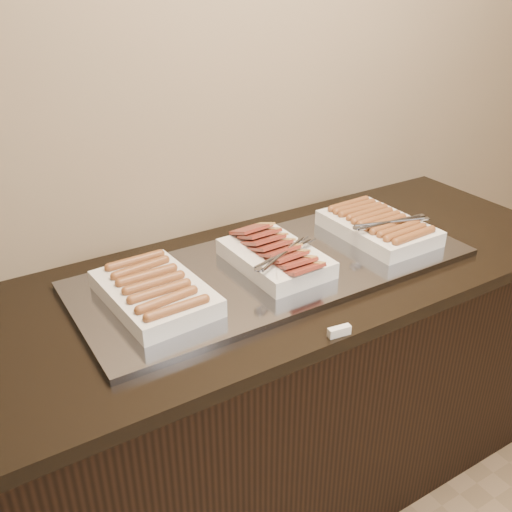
{
  "coord_description": "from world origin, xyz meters",
  "views": [
    {
      "loc": [
        -0.83,
        0.88,
        1.73
      ],
      "look_at": [
        -0.06,
        2.13,
        0.97
      ],
      "focal_mm": 40.0,
      "sensor_mm": 36.0,
      "label": 1
    }
  ],
  "objects_px": {
    "counter": "(271,388)",
    "dish_left": "(155,292)",
    "dish_center": "(276,256)",
    "warming_tray": "(276,268)",
    "dish_right": "(379,226)"
  },
  "relations": [
    {
      "from": "counter",
      "to": "dish_left",
      "type": "distance_m",
      "value": 0.62
    },
    {
      "from": "dish_left",
      "to": "dish_center",
      "type": "xyz_separation_m",
      "value": [
        0.38,
        -0.0,
        0.0
      ]
    },
    {
      "from": "warming_tray",
      "to": "dish_center",
      "type": "distance_m",
      "value": 0.04
    },
    {
      "from": "dish_left",
      "to": "warming_tray",
      "type": "bearing_deg",
      "value": -3.72
    },
    {
      "from": "counter",
      "to": "dish_left",
      "type": "bearing_deg",
      "value": -180.0
    },
    {
      "from": "warming_tray",
      "to": "counter",
      "type": "bearing_deg",
      "value": 180.0
    },
    {
      "from": "warming_tray",
      "to": "dish_center",
      "type": "relative_size",
      "value": 3.41
    },
    {
      "from": "dish_center",
      "to": "dish_right",
      "type": "bearing_deg",
      "value": -1.0
    },
    {
      "from": "dish_left",
      "to": "dish_right",
      "type": "relative_size",
      "value": 0.99
    },
    {
      "from": "warming_tray",
      "to": "dish_right",
      "type": "height_order",
      "value": "dish_right"
    },
    {
      "from": "warming_tray",
      "to": "dish_right",
      "type": "xyz_separation_m",
      "value": [
        0.4,
        -0.0,
        0.04
      ]
    },
    {
      "from": "counter",
      "to": "warming_tray",
      "type": "xyz_separation_m",
      "value": [
        0.01,
        0.0,
        0.46
      ]
    },
    {
      "from": "dish_left",
      "to": "counter",
      "type": "bearing_deg",
      "value": -3.72
    },
    {
      "from": "warming_tray",
      "to": "dish_left",
      "type": "height_order",
      "value": "dish_left"
    },
    {
      "from": "dish_right",
      "to": "dish_center",
      "type": "bearing_deg",
      "value": 179.7
    }
  ]
}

